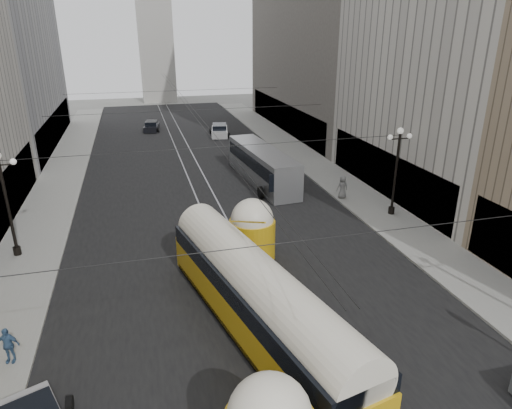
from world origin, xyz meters
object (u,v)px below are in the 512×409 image
city_bus (262,164)px  pedestrian_sidewalk_right (342,187)px  pedestrian_sidewalk_left (8,345)px  streetcar (258,297)px

city_bus → pedestrian_sidewalk_right: bearing=-50.3°
city_bus → pedestrian_sidewalk_right: 7.81m
city_bus → pedestrian_sidewalk_left: 26.03m
streetcar → city_bus: 21.62m
pedestrian_sidewalk_left → pedestrian_sidewalk_right: bearing=45.7°
pedestrian_sidewalk_left → streetcar: bearing=9.1°
streetcar → pedestrian_sidewalk_left: (-10.35, 0.54, -0.90)m
streetcar → city_bus: (6.02, 20.76, -0.18)m
city_bus → pedestrian_sidewalk_left: (-16.37, -20.22, -0.72)m
streetcar → pedestrian_sidewalk_right: (11.00, 14.77, -0.78)m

